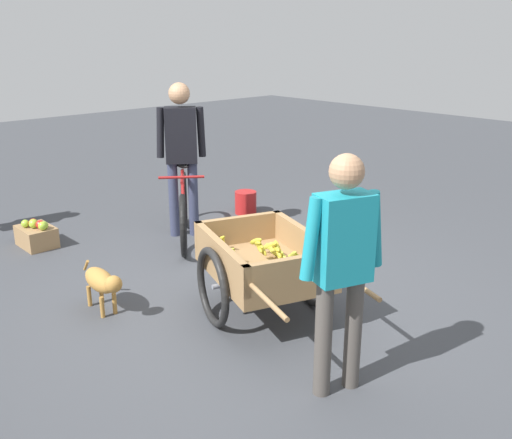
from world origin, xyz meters
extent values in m
plane|color=#3D3F44|center=(0.00, 0.00, 0.00)|extent=(24.00, 24.00, 0.00)
cube|color=#937047|center=(-0.33, 0.17, 0.40)|extent=(1.30, 1.12, 0.10)
cube|color=#937047|center=(0.16, 0.00, 0.57)|extent=(0.32, 0.78, 0.24)
cube|color=#937047|center=(-0.82, 0.34, 0.57)|extent=(0.32, 0.78, 0.24)
cube|color=#937047|center=(-0.21, 0.52, 0.57)|extent=(1.06, 0.42, 0.24)
cube|color=#937047|center=(-0.45, -0.18, 0.57)|extent=(1.06, 0.42, 0.24)
torus|color=black|center=(-0.18, 0.59, 0.32)|extent=(0.62, 0.27, 0.64)
torus|color=black|center=(-0.47, -0.25, 0.32)|extent=(0.62, 0.27, 0.64)
cylinder|color=gray|center=(-0.33, 0.17, 0.32)|extent=(0.33, 0.84, 0.04)
cylinder|color=#937047|center=(-1.00, 0.76, 0.55)|extent=(0.53, 0.22, 0.04)
cylinder|color=#937047|center=(-1.22, 0.12, 0.55)|extent=(0.53, 0.22, 0.04)
cylinder|color=gray|center=(0.11, 0.02, 0.18)|extent=(0.04, 0.04, 0.35)
ellipsoid|color=gold|center=(0.07, 0.26, 0.52)|extent=(0.18, 0.14, 0.12)
ellipsoid|color=gold|center=(0.09, 0.26, 0.53)|extent=(0.19, 0.11, 0.05)
ellipsoid|color=gold|center=(0.12, 0.26, 0.54)|extent=(0.17, 0.06, 0.15)
ellipsoid|color=gold|center=(-0.43, 0.08, 0.53)|extent=(0.18, 0.13, 0.13)
ellipsoid|color=gold|center=(-0.42, 0.09, 0.54)|extent=(0.19, 0.06, 0.09)
ellipsoid|color=gold|center=(-0.40, 0.09, 0.55)|extent=(0.19, 0.10, 0.09)
ellipsoid|color=gold|center=(-0.39, 0.09, 0.56)|extent=(0.17, 0.13, 0.14)
ellipsoid|color=gold|center=(-0.28, 0.01, 0.50)|extent=(0.18, 0.06, 0.13)
ellipsoid|color=gold|center=(-0.27, 0.02, 0.51)|extent=(0.19, 0.12, 0.08)
ellipsoid|color=gold|center=(-0.25, 0.02, 0.52)|extent=(0.19, 0.07, 0.08)
ellipsoid|color=gold|center=(-0.24, 0.02, 0.53)|extent=(0.18, 0.05, 0.13)
ellipsoid|color=gold|center=(-0.36, 0.23, 0.61)|extent=(0.18, 0.08, 0.14)
ellipsoid|color=gold|center=(-0.35, 0.24, 0.62)|extent=(0.18, 0.13, 0.09)
ellipsoid|color=gold|center=(-0.34, 0.24, 0.63)|extent=(0.19, 0.11, 0.05)
ellipsoid|color=gold|center=(-0.33, 0.24, 0.64)|extent=(0.18, 0.13, 0.10)
ellipsoid|color=gold|center=(-0.32, 0.24, 0.65)|extent=(0.19, 0.08, 0.12)
ellipsoid|color=gold|center=(-0.42, 0.10, 0.58)|extent=(0.18, 0.11, 0.14)
ellipsoid|color=gold|center=(-0.40, 0.09, 0.59)|extent=(0.18, 0.14, 0.06)
ellipsoid|color=gold|center=(-0.38, 0.09, 0.60)|extent=(0.17, 0.15, 0.12)
ellipsoid|color=gold|center=(-0.20, 0.36, 0.50)|extent=(0.18, 0.11, 0.13)
ellipsoid|color=gold|center=(-0.19, 0.36, 0.51)|extent=(0.16, 0.16, 0.10)
ellipsoid|color=gold|center=(-0.18, 0.37, 0.52)|extent=(0.17, 0.15, 0.05)
ellipsoid|color=gold|center=(-0.16, 0.37, 0.53)|extent=(0.18, 0.13, 0.10)
ellipsoid|color=gold|center=(-0.15, 0.37, 0.54)|extent=(0.17, 0.08, 0.15)
ellipsoid|color=gold|center=(-0.75, 0.21, 0.60)|extent=(0.17, 0.07, 0.16)
ellipsoid|color=gold|center=(-0.74, 0.21, 0.61)|extent=(0.18, 0.14, 0.10)
ellipsoid|color=gold|center=(-0.72, 0.21, 0.62)|extent=(0.17, 0.14, 0.04)
ellipsoid|color=gold|center=(-0.71, 0.21, 0.63)|extent=(0.19, 0.10, 0.10)
ellipsoid|color=gold|center=(-0.70, 0.22, 0.64)|extent=(0.17, 0.13, 0.14)
ellipsoid|color=gold|center=(-0.82, 0.07, 0.57)|extent=(0.17, 0.05, 0.14)
ellipsoid|color=gold|center=(-0.80, 0.07, 0.58)|extent=(0.18, 0.06, 0.05)
ellipsoid|color=gold|center=(-0.78, 0.07, 0.59)|extent=(0.18, 0.12, 0.13)
cylinder|color=#4C4742|center=(-1.38, 0.65, 0.39)|extent=(0.11, 0.11, 0.77)
cylinder|color=#4C4742|center=(-1.45, 0.44, 0.39)|extent=(0.11, 0.11, 0.77)
cube|color=teal|center=(-1.42, 0.55, 1.05)|extent=(0.30, 0.39, 0.55)
sphere|color=tan|center=(-1.42, 0.55, 1.46)|extent=(0.21, 0.21, 0.21)
cylinder|color=teal|center=(-1.34, 0.76, 1.08)|extent=(0.08, 0.15, 0.50)
cylinder|color=teal|center=(-1.49, 0.34, 1.08)|extent=(0.08, 0.16, 0.50)
torus|color=black|center=(1.16, -0.12, 0.33)|extent=(0.57, 0.44, 0.66)
torus|color=black|center=(1.97, -0.71, 0.33)|extent=(0.57, 0.44, 0.66)
cylinder|color=maroon|center=(1.56, -0.41, 0.73)|extent=(0.50, 0.39, 0.04)
cylinder|color=maroon|center=(1.66, -0.49, 0.56)|extent=(0.10, 0.09, 0.45)
cylinder|color=maroon|center=(1.42, -0.31, 0.51)|extent=(0.45, 0.35, 0.43)
ellipsoid|color=black|center=(1.68, -0.50, 0.82)|extent=(0.20, 0.08, 0.06)
cylinder|color=maroon|center=(1.20, -0.15, 0.83)|extent=(0.30, 0.39, 0.03)
cylinder|color=#333851|center=(1.62, -0.59, 0.43)|extent=(0.11, 0.11, 0.85)
cylinder|color=#333851|center=(1.75, -0.41, 0.43)|extent=(0.11, 0.11, 0.85)
cube|color=black|center=(1.69, -0.50, 1.15)|extent=(0.36, 0.39, 0.60)
sphere|color=tan|center=(1.69, -0.50, 1.60)|extent=(0.23, 0.23, 0.23)
cylinder|color=black|center=(1.55, -0.68, 1.18)|extent=(0.08, 0.10, 0.55)
cylinder|color=black|center=(1.82, -0.33, 1.18)|extent=(0.08, 0.11, 0.55)
ellipsoid|color=#AD7A38|center=(0.64, 1.11, 0.27)|extent=(0.45, 0.22, 0.18)
sphere|color=#AD7A38|center=(0.37, 1.14, 0.33)|extent=(0.14, 0.14, 0.14)
cylinder|color=#AD7A38|center=(0.92, 1.09, 0.31)|extent=(0.11, 0.03, 0.12)
cylinder|color=#AD7A38|center=(0.51, 1.07, 0.09)|extent=(0.04, 0.04, 0.18)
cylinder|color=#AD7A38|center=(0.51, 1.18, 0.09)|extent=(0.04, 0.04, 0.18)
cylinder|color=#AD7A38|center=(0.77, 1.05, 0.09)|extent=(0.04, 0.04, 0.18)
cylinder|color=#AD7A38|center=(0.78, 1.16, 0.09)|extent=(0.04, 0.04, 0.18)
cylinder|color=#B21E1E|center=(1.83, -1.57, 0.14)|extent=(0.28, 0.28, 0.29)
cube|color=#99754C|center=(2.49, 0.89, 0.11)|extent=(0.44, 0.32, 0.22)
sphere|color=red|center=(2.39, 0.87, 0.27)|extent=(0.10, 0.10, 0.10)
sphere|color=#99BF33|center=(2.54, 0.97, 0.26)|extent=(0.09, 0.09, 0.09)
sphere|color=#99BF33|center=(2.34, 0.85, 0.26)|extent=(0.09, 0.09, 0.09)
sphere|color=#99BF33|center=(2.46, 0.92, 0.27)|extent=(0.10, 0.10, 0.10)
sphere|color=#B23319|center=(2.48, 0.91, 0.27)|extent=(0.10, 0.10, 0.10)
sphere|color=#99BF33|center=(2.33, 0.87, 0.27)|extent=(0.09, 0.09, 0.09)
camera|label=1|loc=(-3.40, 3.11, 2.22)|focal=39.99mm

